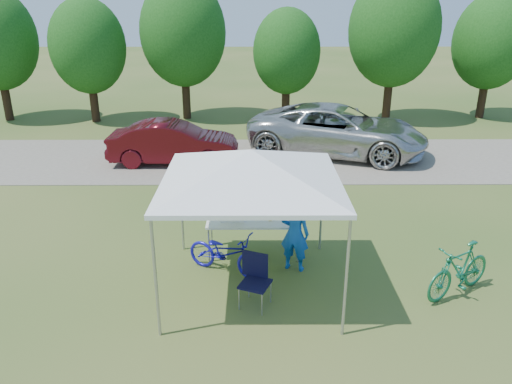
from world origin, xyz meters
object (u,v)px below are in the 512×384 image
folding_chair (255,275)px  cooler (233,211)px  minivan (338,130)px  bike_blue (226,253)px  cyclist (295,233)px  sedan (174,143)px  bike_green (459,270)px  folding_table (253,221)px

folding_chair → cooler: 1.97m
minivan → bike_blue: bearing=176.0°
cyclist → minivan: (2.11, 8.01, 0.07)m
folding_chair → sedan: 8.61m
bike_green → sedan: sedan is taller
cooler → sedan: size_ratio=0.12×
folding_chair → bike_blue: 1.22m
cyclist → folding_table: bearing=-17.9°
folding_table → sedan: size_ratio=0.47×
cooler → bike_green: size_ratio=0.31×
cooler → sedan: 6.70m
cyclist → minivan: minivan is taller
cooler → folding_chair: bearing=-75.9°
cooler → cyclist: bearing=-27.2°
folding_chair → cooler: cooler is taller
folding_table → bike_green: size_ratio=1.17×
cooler → minivan: size_ratio=0.08×
cyclist → bike_green: cyclist is taller
cooler → bike_blue: size_ratio=0.31×
folding_table → cyclist: 1.05m
folding_chair → sedan: size_ratio=0.23×
cyclist → bike_green: bearing=-177.3°
folding_table → cooler: cooler is taller
folding_table → folding_chair: size_ratio=2.05×
folding_table → minivan: minivan is taller
folding_table → bike_green: bearing=-22.8°
folding_chair → sedan: (-2.66, 8.19, 0.15)m
bike_green → minivan: size_ratio=0.28×
cyclist → folding_chair: bearing=77.0°
folding_chair → sedan: sedan is taller
minivan → sedan: 5.66m
cooler → bike_green: 4.55m
cyclist → bike_blue: bearing=26.3°
cyclist → bike_green: size_ratio=0.95×
cooler → bike_blue: 0.98m
folding_chair → bike_green: (3.76, 0.27, -0.06)m
minivan → cooler: bearing=174.5°
bike_green → sedan: size_ratio=0.40×
cyclist → bike_green: 3.13m
folding_table → sedan: 6.85m
folding_chair → bike_green: 3.77m
cyclist → sedan: 7.79m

